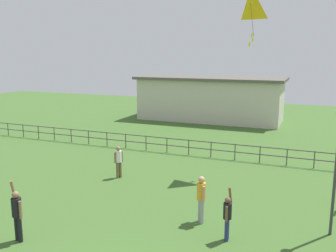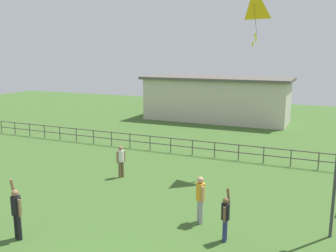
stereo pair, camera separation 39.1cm
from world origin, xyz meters
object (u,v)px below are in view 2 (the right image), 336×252
object	(u,v)px
person_2	(17,210)
person_5	(225,216)
person_4	(200,197)
kite_0	(254,4)
person_7	(121,159)

from	to	relation	value
person_2	person_5	bearing A→B (deg)	22.69
person_4	kite_0	bearing A→B (deg)	87.11
person_7	kite_0	bearing A→B (deg)	30.58
kite_0	person_7	bearing A→B (deg)	-149.42
person_2	kite_0	size ratio (longest dim) A/B	0.74
person_5	person_2	bearing A→B (deg)	-157.31
person_5	kite_0	distance (m)	10.49
person_4	person_5	distance (m)	1.50
person_2	kite_0	bearing A→B (deg)	61.52
person_4	kite_0	size ratio (longest dim) A/B	0.64
person_2	person_4	world-z (taller)	person_2
person_2	person_5	distance (m)	6.80
kite_0	person_4	bearing A→B (deg)	-92.89
person_2	person_7	size ratio (longest dim) A/B	1.28
person_7	person_5	bearing A→B (deg)	-32.86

